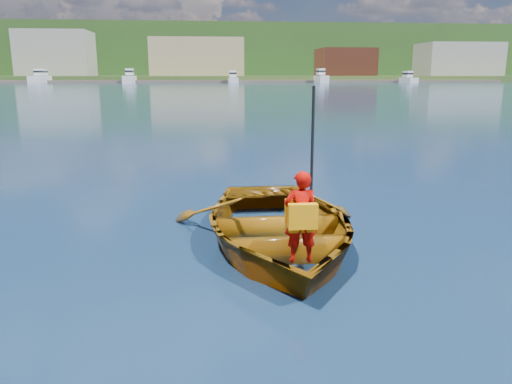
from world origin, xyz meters
TOP-DOWN VIEW (x-y plane):
  - ground at (0.00, 0.00)m, footprint 600.00×600.00m
  - rowboat at (-1.01, 0.08)m, footprint 3.00×4.18m
  - child_paddler at (-0.85, -0.82)m, footprint 0.41×0.34m
  - shoreline at (0.00, 236.61)m, footprint 400.00×140.00m
  - dock at (11.90, 148.00)m, footprint 160.04×9.55m
  - waterfront_buildings at (-7.74, 165.00)m, footprint 202.00×16.00m
  - marina_yachts at (-20.82, 143.27)m, footprint 140.90×12.18m
  - hillside_trees at (28.72, 239.06)m, footprint 308.28×89.20m

SIDE VIEW (x-z plane):
  - ground at x=0.00m, z-range 0.00..0.00m
  - rowboat at x=-1.01m, z-range -0.15..0.71m
  - dock at x=11.90m, z-range 0.00..0.80m
  - child_paddler at x=-0.85m, z-range -0.37..1.71m
  - marina_yachts at x=-20.82m, z-range -0.78..3.61m
  - waterfront_buildings at x=-7.74m, z-range 0.74..14.74m
  - shoreline at x=0.00m, z-range -0.68..21.32m
  - hillside_trees at x=28.72m, z-range 5.43..31.85m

